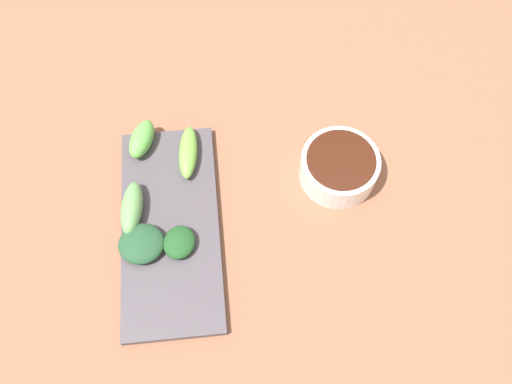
{
  "coord_description": "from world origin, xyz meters",
  "views": [
    {
      "loc": [
        0.01,
        0.31,
        0.7
      ],
      "look_at": [
        -0.02,
        -0.0,
        0.05
      ],
      "focal_mm": 37.86,
      "sensor_mm": 36.0,
      "label": 1
    }
  ],
  "objects": [
    {
      "name": "broccoli_stalk_2",
      "position": [
        0.14,
        -0.11,
        0.05
      ],
      "size": [
        0.05,
        0.07,
        0.03
      ],
      "primitive_type": "ellipsoid",
      "rotation": [
        0.0,
        0.0,
        -0.35
      ],
      "color": "#60B84C",
      "rests_on": "serving_plate"
    },
    {
      "name": "tabletop",
      "position": [
        0.0,
        0.0,
        0.01
      ],
      "size": [
        2.1,
        2.1,
        0.02
      ],
      "primitive_type": "cube",
      "color": "#8B5D42",
      "rests_on": "ground"
    },
    {
      "name": "broccoli_stalk_4",
      "position": [
        0.15,
        0.0,
        0.05
      ],
      "size": [
        0.04,
        0.08,
        0.03
      ],
      "primitive_type": "ellipsoid",
      "rotation": [
        0.0,
        0.0,
        -0.13
      ],
      "color": "#66A05A",
      "rests_on": "serving_plate"
    },
    {
      "name": "broccoli_stalk_1",
      "position": [
        0.07,
        -0.08,
        0.04
      ],
      "size": [
        0.03,
        0.09,
        0.02
      ],
      "primitive_type": "ellipsoid",
      "rotation": [
        0.0,
        0.0,
        -0.1
      ],
      "color": "#71BB45",
      "rests_on": "serving_plate"
    },
    {
      "name": "broccoli_leafy_0",
      "position": [
        0.09,
        0.05,
        0.04
      ],
      "size": [
        0.06,
        0.06,
        0.02
      ],
      "primitive_type": "ellipsoid",
      "rotation": [
        0.0,
        0.0,
        -0.35
      ],
      "color": "#1F5023",
      "rests_on": "serving_plate"
    },
    {
      "name": "serving_plate",
      "position": [
        0.1,
        0.02,
        0.03
      ],
      "size": [
        0.13,
        0.3,
        0.01
      ],
      "primitive_type": "cube",
      "color": "#4C474D",
      "rests_on": "tabletop"
    },
    {
      "name": "sauce_bowl",
      "position": [
        -0.14,
        -0.03,
        0.05
      ],
      "size": [
        0.11,
        0.11,
        0.05
      ],
      "color": "white",
      "rests_on": "tabletop"
    },
    {
      "name": "broccoli_leafy_3",
      "position": [
        0.14,
        0.05,
        0.04
      ],
      "size": [
        0.06,
        0.06,
        0.02
      ],
      "primitive_type": "ellipsoid",
      "rotation": [
        0.0,
        0.0,
        0.06
      ],
      "color": "#244F2E",
      "rests_on": "serving_plate"
    }
  ]
}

